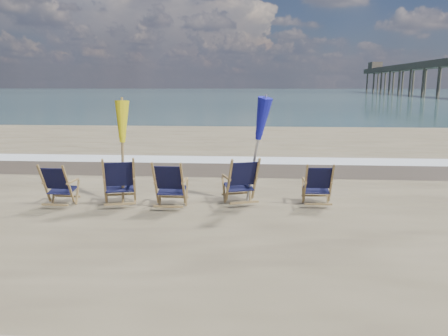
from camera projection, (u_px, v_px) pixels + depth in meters
The scene contains 10 objects.
ocean at pixel (254, 93), 131.69m from camera, with size 400.00×400.00×0.00m, color #355458.
surf_foam at pixel (237, 160), 14.45m from camera, with size 200.00×1.40×0.01m, color silver.
wet_sand_strip at pixel (235, 169), 12.98m from camera, with size 200.00×2.60×0.00m, color #42362A.
beach_chair_0 at pixel (69, 186), 8.74m from camera, with size 0.59×0.66×0.92m, color black, non-canonical shape.
beach_chair_1 at pixel (134, 182), 8.85m from camera, with size 0.67×0.75×1.05m, color black, non-canonical shape.
beach_chair_2 at pixel (183, 186), 8.60m from camera, with size 0.64×0.72×0.99m, color black, non-canonical shape.
beach_chair_3 at pixel (256, 181), 8.99m from camera, with size 0.65×0.74×1.02m, color black, non-canonical shape.
beach_chair_4 at pixel (331, 185), 8.81m from camera, with size 0.59×0.66×0.92m, color black, non-canonical shape.
umbrella_yellow at pixel (121, 127), 8.88m from camera, with size 0.30×0.30×2.13m.
umbrella_blue at pixel (255, 122), 8.81m from camera, with size 0.30×0.30×2.24m.
Camera 1 is at (0.59, -5.94, 2.47)m, focal length 35.00 mm.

